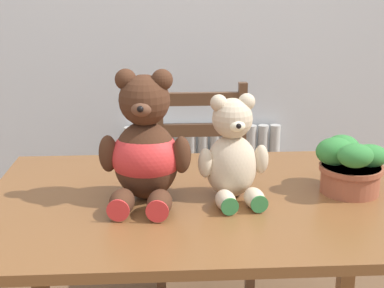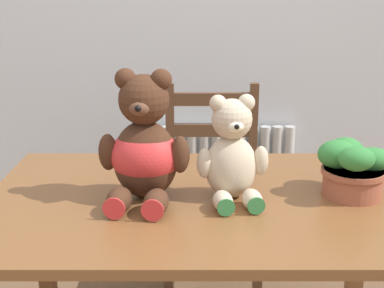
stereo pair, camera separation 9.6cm
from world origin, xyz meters
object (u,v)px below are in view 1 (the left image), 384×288
object	(u,v)px
teddy_bear_left	(145,149)
teddy_bear_right	(233,154)
potted_plant	(349,164)
wooden_chair_behind	(202,190)

from	to	relation	value
teddy_bear_left	teddy_bear_right	world-z (taller)	teddy_bear_left
teddy_bear_left	teddy_bear_right	size ratio (longest dim) A/B	1.24
potted_plant	wooden_chair_behind	bearing A→B (deg)	118.21
wooden_chair_behind	teddy_bear_left	xyz separation A→B (m)	(-0.24, -0.78, 0.45)
teddy_bear_right	potted_plant	bearing A→B (deg)	176.26
wooden_chair_behind	potted_plant	world-z (taller)	wooden_chair_behind
teddy_bear_right	potted_plant	distance (m)	0.38
teddy_bear_right	potted_plant	xyz separation A→B (m)	(0.38, 0.03, -0.05)
wooden_chair_behind	teddy_bear_left	size ratio (longest dim) A/B	2.35
wooden_chair_behind	teddy_bear_left	bearing A→B (deg)	73.06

